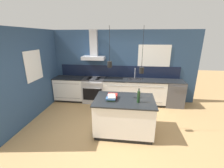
% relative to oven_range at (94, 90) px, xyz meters
% --- Properties ---
extents(ground_plane, '(16.00, 16.00, 0.00)m').
position_rel_oven_range_xyz_m(ground_plane, '(0.88, -1.69, -0.46)').
color(ground_plane, tan).
rests_on(ground_plane, ground).
extents(wall_back, '(5.60, 2.17, 2.60)m').
position_rel_oven_range_xyz_m(wall_back, '(0.83, 0.32, 0.90)').
color(wall_back, navy).
rests_on(wall_back, ground_plane).
extents(wall_left, '(0.08, 3.80, 2.60)m').
position_rel_oven_range_xyz_m(wall_left, '(-1.55, -0.99, 0.85)').
color(wall_left, navy).
rests_on(wall_left, ground_plane).
extents(counter_run_left, '(1.10, 0.64, 0.91)m').
position_rel_oven_range_xyz_m(counter_run_left, '(-0.94, 0.01, 0.01)').
color(counter_run_left, black).
rests_on(counter_run_left, ground_plane).
extents(counter_run_sink, '(2.19, 0.64, 1.29)m').
position_rel_oven_range_xyz_m(counter_run_sink, '(1.48, 0.01, 0.01)').
color(counter_run_sink, black).
rests_on(counter_run_sink, ground_plane).
extents(oven_range, '(0.79, 0.66, 0.91)m').
position_rel_oven_range_xyz_m(oven_range, '(0.00, 0.00, 0.00)').
color(oven_range, '#B5B5BA').
rests_on(oven_range, ground_plane).
extents(dishwasher, '(0.61, 0.65, 0.91)m').
position_rel_oven_range_xyz_m(dishwasher, '(2.88, 0.00, 0.00)').
color(dishwasher, '#4C4C51').
rests_on(dishwasher, ground_plane).
extents(kitchen_island, '(1.47, 0.99, 0.91)m').
position_rel_oven_range_xyz_m(kitchen_island, '(1.19, -1.78, 0.00)').
color(kitchen_island, black).
rests_on(kitchen_island, ground_plane).
extents(bottle_on_island, '(0.07, 0.07, 0.34)m').
position_rel_oven_range_xyz_m(bottle_on_island, '(1.52, -1.92, 0.60)').
color(bottle_on_island, '#193319').
rests_on(bottle_on_island, kitchen_island).
extents(book_stack, '(0.23, 0.34, 0.10)m').
position_rel_oven_range_xyz_m(book_stack, '(0.88, -1.83, 0.51)').
color(book_stack, '#4C7F4C').
rests_on(book_stack, kitchen_island).
extents(red_supply_box, '(0.23, 0.19, 0.09)m').
position_rel_oven_range_xyz_m(red_supply_box, '(0.90, -1.73, 0.50)').
color(red_supply_box, red).
rests_on(red_supply_box, kitchen_island).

